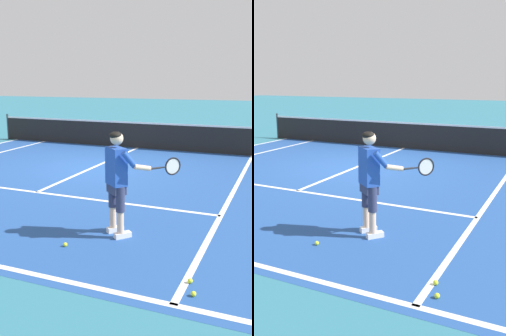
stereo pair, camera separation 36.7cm
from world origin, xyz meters
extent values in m
plane|color=teal|center=(0.00, 0.00, 0.00)|extent=(80.00, 80.00, 0.00)
cube|color=#234C93|center=(0.00, -1.13, 0.00)|extent=(10.98, 10.03, 0.00)
cube|color=white|center=(0.00, -2.72, 0.00)|extent=(8.23, 0.10, 0.01)
cube|color=white|center=(0.00, 0.48, 0.00)|extent=(0.10, 6.40, 0.01)
cube|color=white|center=(4.12, -1.13, 0.00)|extent=(0.10, 9.63, 0.01)
cylinder|color=#333338|center=(-5.94, 3.68, 0.54)|extent=(0.08, 0.08, 1.07)
cube|color=black|center=(0.00, 3.68, 0.46)|extent=(11.84, 0.02, 0.91)
cube|color=white|center=(0.00, 3.68, 0.94)|extent=(11.84, 0.03, 0.06)
cube|color=white|center=(2.61, -4.19, 0.04)|extent=(0.27, 0.28, 0.09)
cube|color=white|center=(2.82, -4.37, 0.04)|extent=(0.27, 0.28, 0.09)
cylinder|color=beige|center=(2.58, -4.22, 0.27)|extent=(0.11, 0.11, 0.36)
cylinder|color=#2D3351|center=(2.58, -4.22, 0.66)|extent=(0.14, 0.14, 0.41)
cylinder|color=beige|center=(2.79, -4.40, 0.27)|extent=(0.11, 0.11, 0.36)
cylinder|color=#2D3351|center=(2.79, -4.40, 0.66)|extent=(0.14, 0.14, 0.41)
cube|color=#2D3351|center=(2.69, -4.31, 0.82)|extent=(0.39, 0.37, 0.20)
cube|color=#234CAD|center=(2.69, -4.31, 1.16)|extent=(0.43, 0.41, 0.60)
cylinder|color=beige|center=(2.51, -4.15, 1.11)|extent=(0.09, 0.09, 0.62)
cylinder|color=#234CAD|center=(2.95, -4.41, 1.31)|extent=(0.24, 0.26, 0.29)
cylinder|color=beige|center=(3.12, -4.28, 1.17)|extent=(0.25, 0.27, 0.14)
sphere|color=beige|center=(2.69, -4.30, 1.60)|extent=(0.21, 0.21, 0.21)
ellipsoid|color=black|center=(2.68, -4.32, 1.66)|extent=(0.28, 0.28, 0.12)
cylinder|color=#232326|center=(3.27, -4.12, 1.14)|extent=(0.15, 0.17, 0.03)
cylinder|color=black|center=(3.37, -4.01, 1.14)|extent=(0.08, 0.09, 0.02)
torus|color=black|center=(3.49, -3.87, 1.14)|extent=(0.21, 0.24, 0.30)
cylinder|color=silver|center=(3.49, -3.87, 1.14)|extent=(0.17, 0.19, 0.25)
sphere|color=#CCE02D|center=(2.14, -5.03, 0.03)|extent=(0.07, 0.07, 0.07)
sphere|color=#CCE02D|center=(4.28, -5.67, 0.03)|extent=(0.07, 0.07, 0.07)
sphere|color=#CCE02D|center=(4.17, -5.38, 0.03)|extent=(0.07, 0.07, 0.07)
camera|label=1|loc=(5.15, -9.83, 2.50)|focal=41.93mm
camera|label=2|loc=(5.49, -9.68, 2.50)|focal=41.93mm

